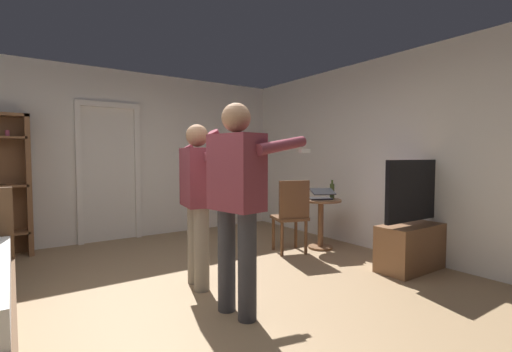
{
  "coord_description": "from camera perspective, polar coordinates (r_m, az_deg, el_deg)",
  "views": [
    {
      "loc": [
        -1.21,
        -2.74,
        1.31
      ],
      "look_at": [
        0.91,
        0.33,
        1.1
      ],
      "focal_mm": 24.87,
      "sensor_mm": 36.0,
      "label": 1
    }
  ],
  "objects": [
    {
      "name": "person_striped_shirt",
      "position": [
        3.56,
        -9.18,
        -2.79
      ],
      "size": [
        0.69,
        0.67,
        1.62
      ],
      "color": "gray",
      "rests_on": "ground_plane"
    },
    {
      "name": "bottle_on_table",
      "position": [
        5.13,
        12.14,
        -2.38
      ],
      "size": [
        0.06,
        0.06,
        0.27
      ],
      "color": "#3D4D1D",
      "rests_on": "side_table"
    },
    {
      "name": "wall_right",
      "position": [
        5.03,
        22.28,
        3.13
      ],
      "size": [
        0.12,
        6.3,
        2.65
      ],
      "primitive_type": "cube",
      "color": "silver",
      "rests_on": "ground_plane"
    },
    {
      "name": "wall_back",
      "position": [
        5.96,
        -22.94,
        3.09
      ],
      "size": [
        6.11,
        0.12,
        2.65
      ],
      "primitive_type": "cube",
      "color": "silver",
      "rests_on": "ground_plane"
    },
    {
      "name": "doorway_frame",
      "position": [
        5.88,
        -22.54,
        2.12
      ],
      "size": [
        0.93,
        0.08,
        2.13
      ],
      "color": "white",
      "rests_on": "ground_plane"
    },
    {
      "name": "wooden_chair",
      "position": [
        4.79,
        5.72,
        -5.98
      ],
      "size": [
        0.53,
        0.53,
        0.99
      ],
      "color": "brown",
      "rests_on": "ground_plane"
    },
    {
      "name": "ground_plane",
      "position": [
        3.27,
        -10.57,
        -20.39
      ],
      "size": [
        6.66,
        6.66,
        0.0
      ],
      "primitive_type": "plane",
      "color": "#997A56"
    },
    {
      "name": "tv_flatscreen",
      "position": [
        4.57,
        24.36,
        -8.8
      ],
      "size": [
        1.19,
        0.4,
        1.27
      ],
      "color": "brown",
      "rests_on": "ground_plane"
    },
    {
      "name": "side_table",
      "position": [
        5.13,
        10.37,
        -6.3
      ],
      "size": [
        0.57,
        0.57,
        0.7
      ],
      "color": "brown",
      "rests_on": "ground_plane"
    },
    {
      "name": "person_blue_shirt",
      "position": [
        2.88,
        -2.99,
        -2.64
      ],
      "size": [
        0.8,
        0.63,
        1.73
      ],
      "color": "#333338",
      "rests_on": "ground_plane"
    },
    {
      "name": "laptop",
      "position": [
        5.03,
        10.35,
        -3.19
      ],
      "size": [
        0.42,
        0.42,
        0.16
      ],
      "color": "black",
      "rests_on": "side_table"
    }
  ]
}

